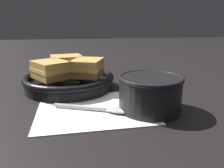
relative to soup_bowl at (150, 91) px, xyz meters
The scene contains 8 objects.
ground_plane 0.12m from the soup_bowl, 156.56° to the left, with size 4.00×4.00×0.00m, color black.
napkin 0.13m from the soup_bowl, 167.61° to the left, with size 0.25×0.21×0.00m.
soup_bowl is the anchor object (origin of this frame).
spoon 0.10m from the soup_bowl, behind, with size 0.17×0.08×0.01m.
skillet 0.26m from the soup_bowl, 132.33° to the left, with size 0.26×0.35×0.04m.
sandwich_near_left 0.21m from the soup_bowl, 126.12° to the left, with size 0.10×0.11×0.05m.
sandwich_near_right 0.31m from the soup_bowl, 126.37° to the left, with size 0.10×0.09×0.05m.
sandwich_far_left 0.27m from the soup_bowl, 144.49° to the left, with size 0.12×0.12×0.05m.
Camera 1 is at (-0.05, -0.47, 0.19)m, focal length 35.00 mm.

